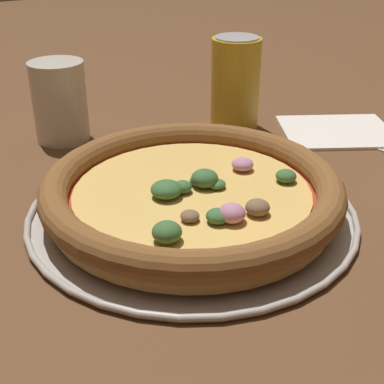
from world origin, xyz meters
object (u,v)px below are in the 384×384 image
at_px(napkin, 337,130).
at_px(drinking_cup, 60,102).
at_px(pizza_tray, 192,211).
at_px(fork, 339,134).
at_px(beverage_can, 235,84).
at_px(pizza, 192,191).

bearing_deg(napkin, drinking_cup, -27.08).
bearing_deg(pizza_tray, fork, -163.72).
bearing_deg(drinking_cup, fork, 151.38).
bearing_deg(drinking_cup, napkin, 152.92).
relative_size(fork, beverage_can, 1.35).
height_order(pizza, napkin, pizza).
bearing_deg(pizza_tray, pizza, 93.59).
xyz_separation_m(pizza_tray, pizza, (-0.00, 0.00, 0.02)).
relative_size(pizza, napkin, 1.58).
bearing_deg(napkin, beverage_can, -39.94).
bearing_deg(napkin, fork, 58.43).
bearing_deg(fork, drinking_cup, 50.18).
xyz_separation_m(drinking_cup, napkin, (-0.33, 0.17, -0.05)).
relative_size(pizza_tray, napkin, 1.75).
bearing_deg(drinking_cup, pizza_tray, 100.20).
bearing_deg(beverage_can, napkin, 140.06).
relative_size(pizza, beverage_can, 2.38).
height_order(pizza_tray, fork, pizza_tray).
distance_m(pizza, fork, 0.29).
bearing_deg(pizza_tray, napkin, -162.43).
height_order(pizza_tray, drinking_cup, drinking_cup).
xyz_separation_m(pizza, drinking_cup, (0.05, -0.26, 0.02)).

